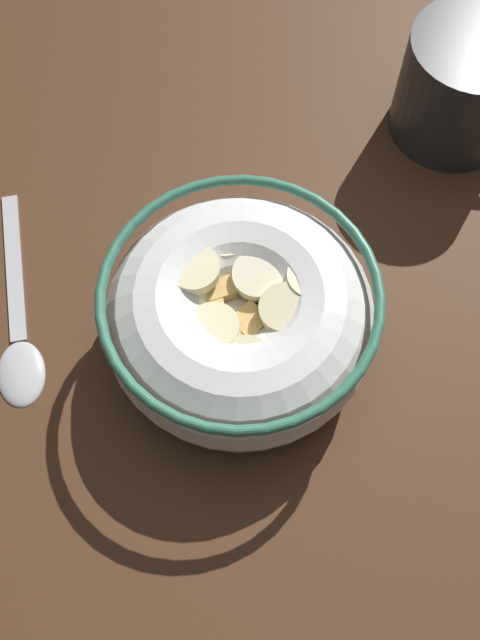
# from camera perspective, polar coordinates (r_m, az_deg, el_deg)

# --- Properties ---
(ground_plane) EXTENTS (1.02, 1.02, 0.02)m
(ground_plane) POSITION_cam_1_polar(r_m,az_deg,el_deg) (0.47, 0.00, -2.08)
(ground_plane) COLOR #472B19
(cereal_bowl) EXTENTS (0.16, 0.16, 0.06)m
(cereal_bowl) POSITION_cam_1_polar(r_m,az_deg,el_deg) (0.42, -0.00, 0.28)
(cereal_bowl) COLOR white
(cereal_bowl) RESTS_ON ground_plane
(spoon) EXTENTS (0.08, 0.14, 0.01)m
(spoon) POSITION_cam_1_polar(r_m,az_deg,el_deg) (0.47, -16.51, -1.47)
(spoon) COLOR #B7B7BC
(spoon) RESTS_ON ground_plane
(coffee_mug) EXTENTS (0.11, 0.08, 0.08)m
(coffee_mug) POSITION_cam_1_polar(r_m,az_deg,el_deg) (0.54, 16.71, 16.62)
(coffee_mug) COLOR #262628
(coffee_mug) RESTS_ON ground_plane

